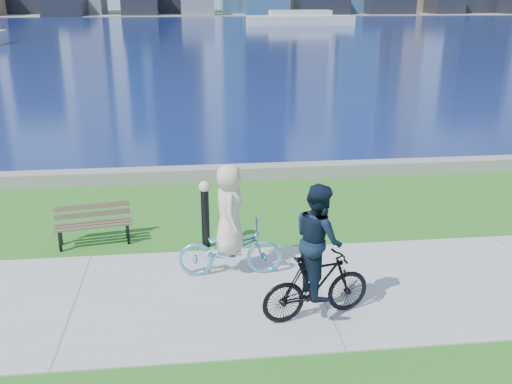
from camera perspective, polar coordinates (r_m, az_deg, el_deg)
ground at (r=9.75m, az=6.32°, el=-9.77°), size 320.00×320.00×0.00m
concrete_path at (r=9.74m, az=6.32°, el=-9.71°), size 80.00×3.50×0.02m
seawall at (r=15.32m, az=1.30°, el=2.07°), size 90.00×0.50×0.35m
bay_water at (r=80.45m, az=-5.33°, el=15.90°), size 320.00×131.00×0.01m
far_shore at (r=138.38m, az=-6.01°, el=17.32°), size 320.00×30.00×0.12m
ferry_far at (r=90.46m, az=4.41°, el=16.87°), size 16.00×4.57×2.17m
park_bench at (r=11.69m, az=-15.97°, el=-2.81°), size 1.53×0.74×0.76m
bollard_lamp at (r=11.01m, az=-5.11°, el=-1.76°), size 0.22×0.22×1.35m
cyclist_woman at (r=9.88m, az=-2.65°, el=-4.29°), size 0.68×1.83×2.01m
cyclist_man at (r=8.57m, az=6.16°, el=-7.10°), size 0.87×1.80×2.14m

